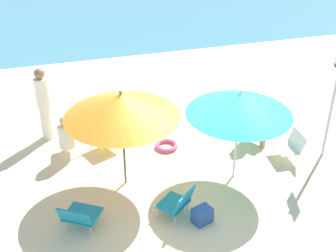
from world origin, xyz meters
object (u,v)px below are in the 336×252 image
object	(u,v)px
beach_chair_a	(79,215)
beach_bag	(202,215)
person_a	(253,124)
umbrella_orange	(121,106)
beach_chair_d	(291,145)
beach_chair_b	(102,134)
swim_ring	(166,146)
person_c	(44,103)
umbrella_teal	(240,103)
person_b	(66,136)
beach_chair_c	(178,202)
warning_sign	(335,90)

from	to	relation	value
beach_chair_a	beach_bag	bearing A→B (deg)	-69.08
person_a	beach_bag	size ratio (longest dim) A/B	2.79
umbrella_orange	beach_chair_d	xyz separation A→B (m)	(3.37, -0.08, -1.34)
beach_chair_b	person_a	size ratio (longest dim) A/B	0.86
beach_chair_d	umbrella_orange	bearing A→B (deg)	2.75
umbrella_orange	swim_ring	xyz separation A→B (m)	(1.06, 0.95, -1.60)
person_c	umbrella_orange	bearing A→B (deg)	-14.26
person_a	person_c	world-z (taller)	person_c
beach_chair_d	beach_chair_b	bearing A→B (deg)	-17.04
umbrella_teal	beach_chair_d	xyz separation A→B (m)	(1.35, 0.29, -1.28)
beach_chair_a	person_b	world-z (taller)	person_b
beach_chair_d	beach_chair_c	bearing A→B (deg)	25.86
beach_chair_a	person_b	distance (m)	2.21
beach_chair_a	person_c	distance (m)	3.13
beach_chair_d	person_a	world-z (taller)	person_a
umbrella_teal	swim_ring	bearing A→B (deg)	126.34
beach_chair_b	person_b	distance (m)	0.75
umbrella_orange	beach_chair_a	xyz separation A→B (m)	(-0.96, -1.01, -1.36)
umbrella_orange	beach_chair_c	xyz separation A→B (m)	(0.68, -1.16, -1.34)
beach_chair_b	swim_ring	size ratio (longest dim) A/B	1.56
swim_ring	person_a	bearing A→B (deg)	-8.63
beach_chair_b	beach_chair_d	bearing A→B (deg)	45.53
umbrella_teal	swim_ring	xyz separation A→B (m)	(-0.97, 1.31, -1.54)
warning_sign	beach_bag	bearing A→B (deg)	-143.78
warning_sign	beach_bag	size ratio (longest dim) A/B	7.21
person_a	person_b	world-z (taller)	person_b
person_c	swim_ring	bearing A→B (deg)	18.27
person_a	person_b	size ratio (longest dim) A/B	0.91
umbrella_orange	beach_chair_d	bearing A→B (deg)	-1.34
swim_ring	beach_chair_b	bearing A→B (deg)	164.12
umbrella_orange	beach_bag	size ratio (longest dim) A/B	6.47
person_a	warning_sign	world-z (taller)	warning_sign
umbrella_teal	beach_chair_b	distance (m)	3.07
person_a	warning_sign	distance (m)	1.80
beach_chair_b	beach_chair_c	xyz separation A→B (m)	(0.90, -2.47, -0.03)
person_a	beach_bag	distance (m)	2.79
umbrella_orange	beach_chair_d	world-z (taller)	umbrella_orange
warning_sign	beach_chair_d	bearing A→B (deg)	-174.23
person_b	person_c	world-z (taller)	person_c
beach_chair_b	person_b	bearing A→B (deg)	-103.57
beach_chair_c	person_a	world-z (taller)	person_a
beach_chair_b	swim_ring	distance (m)	1.36
swim_ring	umbrella_orange	bearing A→B (deg)	-138.24
beach_chair_d	person_a	distance (m)	0.91
warning_sign	person_c	bearing A→B (deg)	171.73
umbrella_orange	beach_bag	bearing A→B (deg)	-53.97
swim_ring	beach_chair_d	bearing A→B (deg)	-23.90
person_b	beach_bag	size ratio (longest dim) A/B	3.07
person_c	beach_chair_c	bearing A→B (deg)	-14.98
beach_chair_a	person_a	xyz separation A→B (m)	(3.83, 1.69, 0.16)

